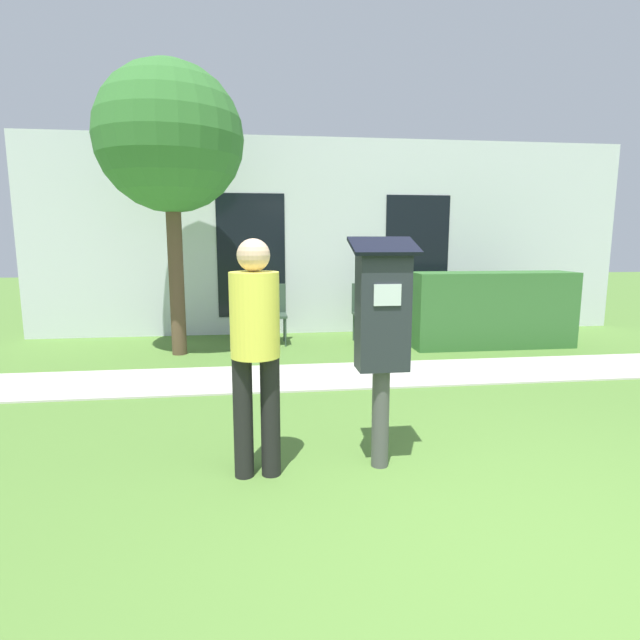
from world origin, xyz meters
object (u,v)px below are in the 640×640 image
(outdoor_chair_middle, at_px, (367,308))
(person_standing, at_px, (255,340))
(outdoor_chair_left, at_px, (272,309))
(parking_meter, at_px, (382,323))

(outdoor_chair_middle, bearing_deg, person_standing, -108.17)
(outdoor_chair_left, distance_m, outdoor_chair_middle, 1.47)
(parking_meter, bearing_deg, outdoor_chair_middle, 78.62)
(parking_meter, height_order, outdoor_chair_left, parking_meter)
(person_standing, distance_m, outdoor_chair_left, 4.36)
(parking_meter, distance_m, person_standing, 0.86)
(person_standing, xyz_separation_m, outdoor_chair_left, (0.24, 4.33, -0.40))
(outdoor_chair_left, relative_size, outdoor_chair_middle, 1.00)
(outdoor_chair_middle, bearing_deg, outdoor_chair_left, -178.84)
(outdoor_chair_left, height_order, outdoor_chair_middle, same)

